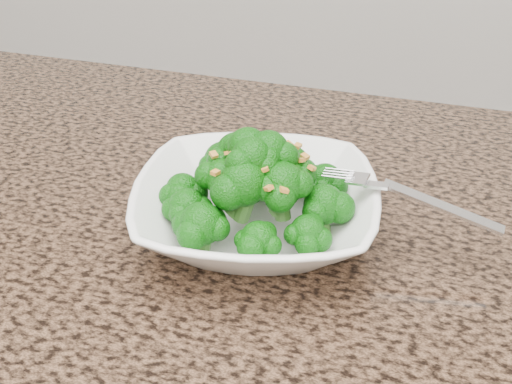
% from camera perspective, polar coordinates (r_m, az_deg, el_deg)
% --- Properties ---
extents(granite_counter, '(1.64, 1.04, 0.03)m').
position_cam_1_polar(granite_counter, '(0.62, -13.79, -8.60)').
color(granite_counter, brown).
rests_on(granite_counter, cabinet).
extents(bowl, '(0.29, 0.29, 0.06)m').
position_cam_1_polar(bowl, '(0.64, -0.00, -1.58)').
color(bowl, white).
rests_on(bowl, granite_counter).
extents(broccoli_pile, '(0.21, 0.21, 0.07)m').
position_cam_1_polar(broccoli_pile, '(0.60, 0.00, 3.79)').
color(broccoli_pile, '#0F630B').
rests_on(broccoli_pile, bowl).
extents(garlic_topping, '(0.13, 0.13, 0.01)m').
position_cam_1_polar(garlic_topping, '(0.59, -0.00, 7.31)').
color(garlic_topping, gold).
rests_on(garlic_topping, broccoli_pile).
extents(fork, '(0.19, 0.05, 0.01)m').
position_cam_1_polar(fork, '(0.62, 11.07, 0.52)').
color(fork, silver).
rests_on(fork, bowl).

